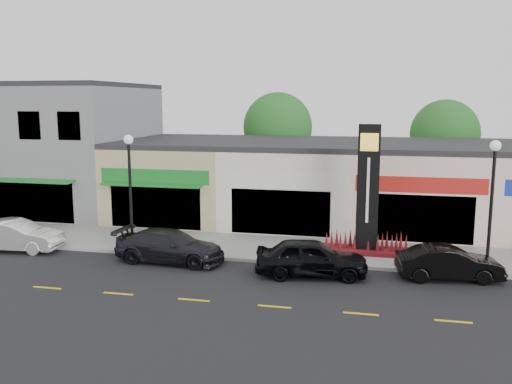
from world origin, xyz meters
TOP-DOWN VIEW (x-y plane):
  - ground at (0.00, 0.00)m, footprint 120.00×120.00m
  - sidewalk at (0.00, 4.35)m, footprint 52.00×4.30m
  - curb at (0.00, 2.10)m, footprint 52.00×0.20m
  - building_grey_2story at (-18.00, 11.48)m, footprint 12.00×10.95m
  - shop_beige at (-8.50, 11.46)m, footprint 7.00×10.85m
  - shop_cream at (-1.50, 11.47)m, footprint 7.00×10.01m
  - shop_pink_w at (5.50, 11.47)m, footprint 7.00×10.01m
  - tree_rear_west at (-4.00, 19.50)m, footprint 5.20×5.20m
  - tree_rear_mid at (8.00, 19.50)m, footprint 4.80×4.80m
  - lamp_west_near at (-8.00, 2.50)m, footprint 0.44×0.44m
  - lamp_east_near at (8.00, 2.50)m, footprint 0.44×0.44m
  - pylon_sign at (3.00, 4.20)m, footprint 4.20×1.30m
  - car_white_van at (-13.62, 1.44)m, footprint 1.95×4.64m
  - car_dark_sedan at (-5.61, 1.33)m, footprint 2.34×5.12m
  - car_black_sedan at (0.85, 0.67)m, footprint 2.45×4.82m
  - car_black_conv at (6.36, 1.48)m, footprint 2.00×4.31m

SIDE VIEW (x-z plane):
  - ground at x=0.00m, z-range 0.00..0.00m
  - sidewalk at x=0.00m, z-range 0.00..0.15m
  - curb at x=0.00m, z-range 0.00..0.15m
  - car_black_conv at x=6.36m, z-range 0.00..1.37m
  - car_dark_sedan at x=-5.61m, z-range 0.00..1.45m
  - car_white_van at x=-13.62m, z-range 0.00..1.49m
  - car_black_sedan at x=0.85m, z-range 0.00..1.57m
  - pylon_sign at x=3.00m, z-range -0.73..5.27m
  - shop_cream at x=-1.50m, z-range 0.00..4.80m
  - shop_pink_w at x=5.50m, z-range 0.00..4.80m
  - shop_beige at x=-8.50m, z-range 0.00..4.80m
  - lamp_west_near at x=-8.00m, z-range 0.74..6.21m
  - lamp_east_near at x=8.00m, z-range 0.74..6.21m
  - building_grey_2story at x=-18.00m, z-range -0.01..8.29m
  - tree_rear_mid at x=8.00m, z-range 1.24..8.53m
  - tree_rear_west at x=-4.00m, z-range 1.30..9.13m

